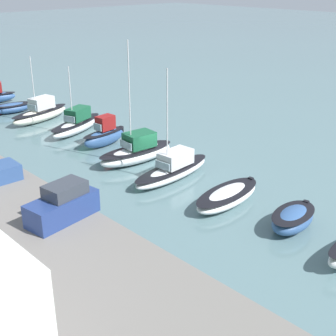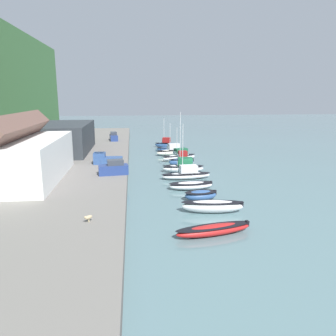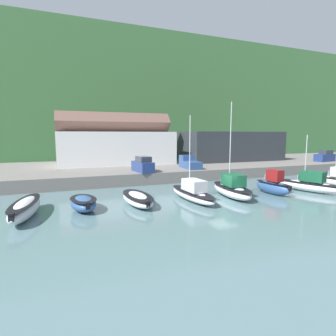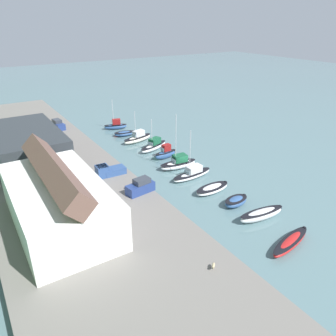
{
  "view_description": "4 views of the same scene",
  "coord_description": "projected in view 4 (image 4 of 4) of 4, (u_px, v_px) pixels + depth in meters",
  "views": [
    {
      "loc": [
        -26.67,
        24.37,
        14.8
      ],
      "look_at": [
        -5.0,
        3.58,
        2.2
      ],
      "focal_mm": 50.0,
      "sensor_mm": 36.0,
      "label": 1
    },
    {
      "loc": [
        -52.02,
        9.44,
        12.88
      ],
      "look_at": [
        -4.05,
        4.13,
        2.07
      ],
      "focal_mm": 35.0,
      "sensor_mm": 36.0,
      "label": 2
    },
    {
      "loc": [
        -14.4,
        -22.63,
        6.65
      ],
      "look_at": [
        -3.35,
        7.28,
        2.6
      ],
      "focal_mm": 28.0,
      "sensor_mm": 36.0,
      "label": 3
    },
    {
      "loc": [
        -42.93,
        31.36,
        25.0
      ],
      "look_at": [
        -0.09,
        4.17,
        1.49
      ],
      "focal_mm": 35.0,
      "sensor_mm": 36.0,
      "label": 4
    }
  ],
  "objects": [
    {
      "name": "moored_boat_5",
      "position": [
        178.0,
        163.0,
        59.04
      ],
      "size": [
        2.99,
        7.25,
        10.1
      ],
      "rotation": [
        0.0,
        0.0,
        -0.09
      ],
      "color": "white",
      "rests_on": "ground_plane"
    },
    {
      "name": "quay_promenade",
      "position": [
        70.0,
        198.0,
        48.01
      ],
      "size": [
        126.63,
        21.85,
        1.58
      ],
      "color": "slate",
      "rests_on": "ground_plane"
    },
    {
      "name": "moored_boat_1",
      "position": [
        261.0,
        214.0,
        44.11
      ],
      "size": [
        2.49,
        7.17,
        1.43
      ],
      "rotation": [
        0.0,
        0.0,
        -0.11
      ],
      "color": "silver",
      "rests_on": "ground_plane"
    },
    {
      "name": "moored_boat_7",
      "position": [
        154.0,
        146.0,
        67.27
      ],
      "size": [
        4.34,
        7.54,
        6.65
      ],
      "rotation": [
        0.0,
        0.0,
        0.35
      ],
      "color": "white",
      "rests_on": "ground_plane"
    },
    {
      "name": "pickup_truck_0",
      "position": [
        108.0,
        171.0,
        52.82
      ],
      "size": [
        2.11,
        4.79,
        1.9
      ],
      "rotation": [
        0.0,
        0.0,
        -0.03
      ],
      "color": "#2D4C84",
      "rests_on": "quay_promenade"
    },
    {
      "name": "moored_boat_2",
      "position": [
        236.0,
        201.0,
        47.41
      ],
      "size": [
        2.71,
        4.36,
        1.25
      ],
      "rotation": [
        0.0,
        0.0,
        0.14
      ],
      "color": "#33568E",
      "rests_on": "ground_plane"
    },
    {
      "name": "parked_car_0",
      "position": [
        58.0,
        125.0,
        74.8
      ],
      "size": [
        4.41,
        2.37,
        2.16
      ],
      "rotation": [
        0.0,
        0.0,
        1.71
      ],
      "color": "navy",
      "rests_on": "quay_promenade"
    },
    {
      "name": "moored_boat_8",
      "position": [
        138.0,
        138.0,
        71.47
      ],
      "size": [
        3.49,
        7.53,
        6.96
      ],
      "rotation": [
        0.0,
        0.0,
        0.21
      ],
      "color": "white",
      "rests_on": "ground_plane"
    },
    {
      "name": "moored_boat_3",
      "position": [
        212.0,
        189.0,
        51.1
      ],
      "size": [
        2.8,
        6.4,
        1.05
      ],
      "rotation": [
        0.0,
        0.0,
        0.07
      ],
      "color": "white",
      "rests_on": "ground_plane"
    },
    {
      "name": "harbor_clubhouse",
      "position": [
        58.0,
        201.0,
        39.51
      ],
      "size": [
        19.59,
        10.13,
        9.0
      ],
      "color": "white",
      "rests_on": "quay_promenade"
    },
    {
      "name": "moored_boat_10",
      "position": [
        116.0,
        126.0,
        79.57
      ],
      "size": [
        3.44,
        5.76,
        7.23
      ],
      "rotation": [
        0.0,
        0.0,
        -0.34
      ],
      "color": "#33568E",
      "rests_on": "ground_plane"
    },
    {
      "name": "ground_plane",
      "position": [
        187.0,
        170.0,
        58.64
      ],
      "size": [
        320.0,
        320.0,
        0.0
      ],
      "primitive_type": "plane",
      "color": "slate"
    },
    {
      "name": "parked_car_1",
      "position": [
        141.0,
        187.0,
        47.65
      ],
      "size": [
        2.35,
        4.4,
        2.16
      ],
      "rotation": [
        0.0,
        0.0,
        0.13
      ],
      "color": "navy",
      "rests_on": "quay_promenade"
    },
    {
      "name": "dog_on_quay",
      "position": [
        213.0,
        266.0,
        33.21
      ],
      "size": [
        0.77,
        0.79,
        0.68
      ],
      "rotation": [
        0.0,
        0.0,
        0.75
      ],
      "color": "tan",
      "rests_on": "quay_promenade"
    },
    {
      "name": "moored_boat_9",
      "position": [
        124.0,
        133.0,
        75.25
      ],
      "size": [
        2.77,
        4.93,
        1.08
      ],
      "rotation": [
        0.0,
        0.0,
        -0.15
      ],
      "color": "#33568E",
      "rests_on": "ground_plane"
    },
    {
      "name": "moored_boat_0",
      "position": [
        290.0,
        242.0,
        39.06
      ],
      "size": [
        3.22,
        7.83,
        0.99
      ],
      "rotation": [
        0.0,
        0.0,
        0.21
      ],
      "color": "red",
      "rests_on": "ground_plane"
    },
    {
      "name": "moored_boat_4",
      "position": [
        192.0,
        174.0,
        55.51
      ],
      "size": [
        2.68,
        7.98,
        8.62
      ],
      "rotation": [
        0.0,
        0.0,
        0.07
      ],
      "color": "silver",
      "rests_on": "ground_plane"
    },
    {
      "name": "yacht_club_building",
      "position": [
        28.0,
        145.0,
        57.52
      ],
      "size": [
        19.64,
        10.6,
        5.67
      ],
      "color": "#2D3338",
      "rests_on": "quay_promenade"
    },
    {
      "name": "moored_boat_6",
      "position": [
        165.0,
        153.0,
        63.16
      ],
      "size": [
        1.95,
        4.85,
        2.79
      ],
      "rotation": [
        0.0,
        0.0,
        0.1
      ],
      "color": "#33568E",
      "rests_on": "ground_plane"
    }
  ]
}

